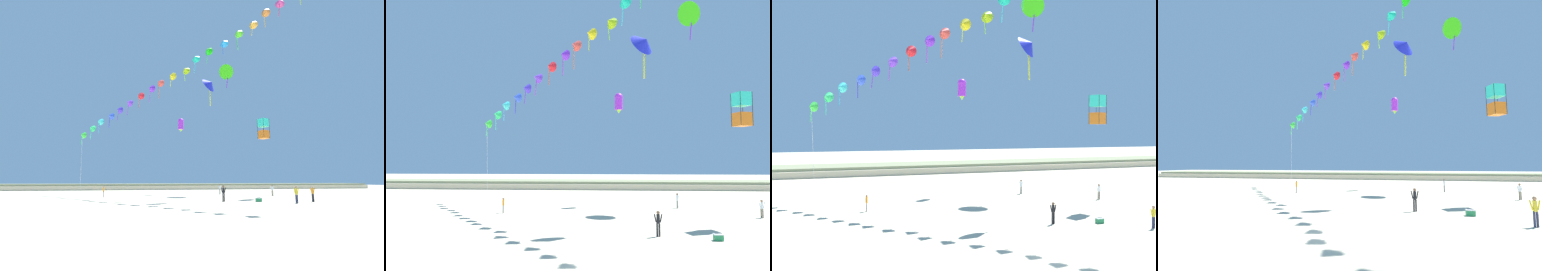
% 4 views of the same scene
% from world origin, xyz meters
% --- Properties ---
extents(ground_plane, '(240.00, 240.00, 0.00)m').
position_xyz_m(ground_plane, '(0.00, 0.00, 0.00)').
color(ground_plane, beige).
extents(dune_ridge, '(120.00, 10.09, 1.45)m').
position_xyz_m(dune_ridge, '(0.00, 48.83, 0.72)').
color(dune_ridge, beige).
rests_on(dune_ridge, ground).
extents(person_near_left, '(0.30, 0.55, 1.62)m').
position_xyz_m(person_near_left, '(7.73, 21.29, 0.94)').
color(person_near_left, gray).
rests_on(person_near_left, ground).
extents(person_near_right, '(0.20, 0.52, 1.50)m').
position_xyz_m(person_near_right, '(-9.83, 16.50, 0.86)').
color(person_near_right, gray).
rests_on(person_near_right, ground).
extents(person_mid_center, '(0.59, 0.23, 1.68)m').
position_xyz_m(person_mid_center, '(9.83, 3.59, 0.97)').
color(person_mid_center, '#282D4C').
rests_on(person_mid_center, ground).
extents(person_far_left, '(0.60, 0.23, 1.70)m').
position_xyz_m(person_far_left, '(3.49, 7.11, 0.98)').
color(person_far_left, black).
rests_on(person_far_left, ground).
extents(person_far_center, '(0.46, 0.44, 1.60)m').
position_xyz_m(person_far_center, '(13.84, 15.43, 0.93)').
color(person_far_center, '#726656').
rests_on(person_far_center, ground).
extents(kite_banner_string, '(28.60, 22.83, 24.92)m').
position_xyz_m(kite_banner_string, '(-1.18, 14.84, 17.12)').
color(kite_banner_string, '#38D841').
extents(large_kite_low_lead, '(1.30, 1.28, 2.49)m').
position_xyz_m(large_kite_low_lead, '(1.75, 24.68, 12.09)').
color(large_kite_low_lead, '#B52EE6').
extents(large_kite_mid_trail, '(1.44, 1.44, 2.73)m').
position_xyz_m(large_kite_mid_trail, '(11.03, 11.88, 9.18)').
color(large_kite_mid_trail, orange).
extents(large_kite_high_solo, '(2.63, 2.57, 4.05)m').
position_xyz_m(large_kite_high_solo, '(3.13, 10.53, 14.46)').
color(large_kite_high_solo, '#2028CF').
extents(large_kite_outer_drift, '(3.31, 3.30, 4.61)m').
position_xyz_m(large_kite_outer_drift, '(9.94, 22.55, 21.97)').
color(large_kite_outer_drift, '#2ECD11').
extents(beach_cooler, '(0.58, 0.41, 0.46)m').
position_xyz_m(beach_cooler, '(7.07, 6.20, 0.21)').
color(beach_cooler, '#23844C').
rests_on(beach_cooler, ground).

